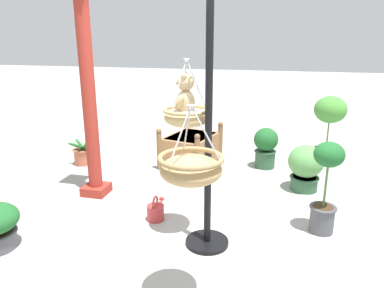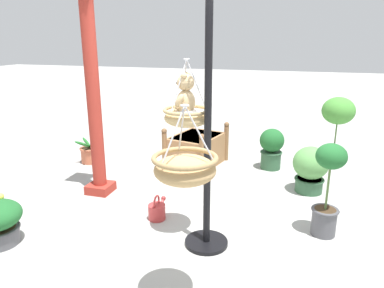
% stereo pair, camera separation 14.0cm
% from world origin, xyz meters
% --- Properties ---
extents(ground_plane, '(40.00, 40.00, 0.00)m').
position_xyz_m(ground_plane, '(0.00, 0.00, 0.00)').
color(ground_plane, '#9E9E99').
extents(display_pole_central, '(0.44, 0.44, 2.52)m').
position_xyz_m(display_pole_central, '(-0.13, -0.16, 0.79)').
color(display_pole_central, black).
rests_on(display_pole_central, ground).
extents(hanging_basket_with_teddy, '(0.47, 0.47, 0.66)m').
position_xyz_m(hanging_basket_with_teddy, '(0.02, 0.09, 1.29)').
color(hanging_basket_with_teddy, tan).
extents(teddy_bear, '(0.29, 0.26, 0.43)m').
position_xyz_m(teddy_bear, '(0.02, 0.12, 1.48)').
color(teddy_bear, tan).
extents(hanging_basket_left_high, '(0.47, 0.47, 0.57)m').
position_xyz_m(hanging_basket_left_high, '(-1.00, -0.21, 1.15)').
color(hanging_basket_left_high, tan).
extents(greenhouse_pillar_left, '(0.34, 0.34, 3.04)m').
position_xyz_m(greenhouse_pillar_left, '(0.71, 1.55, 1.47)').
color(greenhouse_pillar_left, '#9E2D23').
rests_on(greenhouse_pillar_left, ground).
extents(wooden_planter_box, '(1.10, 0.94, 0.67)m').
position_xyz_m(wooden_planter_box, '(2.17, 0.60, 0.27)').
color(wooden_planter_box, '#9E7047').
rests_on(wooden_planter_box, ground).
extents(potted_plant_fern_front, '(0.48, 0.42, 0.42)m').
position_xyz_m(potted_plant_fern_front, '(1.75, 2.34, 0.17)').
color(potted_plant_fern_front, '#BC6042').
rests_on(potted_plant_fern_front, ground).
extents(potted_plant_flowering_red, '(0.31, 0.31, 1.02)m').
position_xyz_m(potted_plant_flowering_red, '(0.42, -1.31, 0.55)').
color(potted_plant_flowering_red, '#4C4C51').
rests_on(potted_plant_flowering_red, ground).
extents(potted_plant_small_succulent, '(0.38, 0.38, 0.66)m').
position_xyz_m(potted_plant_small_succulent, '(2.32, -0.60, 0.35)').
color(potted_plant_small_succulent, '#2D5638').
rests_on(potted_plant_small_succulent, ground).
extents(potted_plant_conical_shrub, '(0.47, 0.47, 0.64)m').
position_xyz_m(potted_plant_conical_shrub, '(1.54, -1.18, 0.34)').
color(potted_plant_conical_shrub, '#2D5638').
rests_on(potted_plant_conical_shrub, ground).
extents(potted_plant_trailing_ivy, '(0.52, 0.52, 1.12)m').
position_xyz_m(potted_plant_trailing_ivy, '(2.87, -1.58, 0.70)').
color(potted_plant_trailing_ivy, '#4C4C51').
rests_on(potted_plant_trailing_ivy, ground).
extents(watering_can, '(0.35, 0.20, 0.30)m').
position_xyz_m(watering_can, '(0.23, 0.53, 0.10)').
color(watering_can, '#B23333').
rests_on(watering_can, ground).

